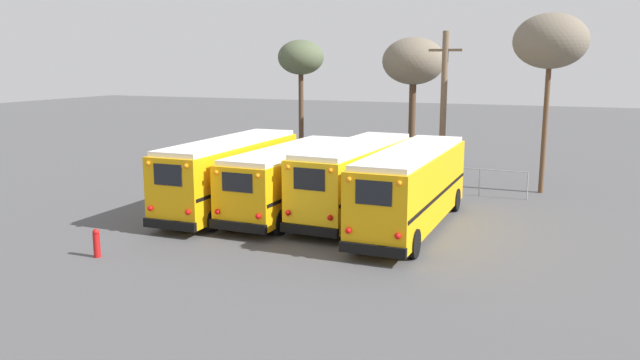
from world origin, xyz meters
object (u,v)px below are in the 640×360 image
(school_bus_1, at_px, (293,177))
(fire_hydrant, at_px, (97,243))
(bare_tree_0, at_px, (551,42))
(school_bus_2, at_px, (355,177))
(utility_pole, at_px, (443,108))
(school_bus_0, at_px, (231,173))
(bare_tree_1, at_px, (301,59))
(bare_tree_2, at_px, (414,63))
(school_bus_3, at_px, (412,186))

(school_bus_1, relative_size, fire_hydrant, 9.47)
(bare_tree_0, height_order, fire_hydrant, bare_tree_0)
(school_bus_2, bearing_deg, utility_pole, 76.20)
(utility_pole, bearing_deg, school_bus_0, -128.86)
(bare_tree_0, bearing_deg, school_bus_0, -142.94)
(bare_tree_1, relative_size, bare_tree_2, 0.99)
(school_bus_2, distance_m, bare_tree_2, 12.34)
(utility_pole, height_order, bare_tree_2, utility_pole)
(school_bus_2, xyz_separation_m, bare_tree_0, (7.37, 8.75, 6.00))
(utility_pole, xyz_separation_m, bare_tree_1, (-9.57, 2.36, 2.64))
(bare_tree_0, xyz_separation_m, fire_hydrant, (-13.86, -17.75, -7.28))
(school_bus_2, relative_size, bare_tree_1, 1.16)
(school_bus_2, relative_size, school_bus_3, 0.91)
(school_bus_2, xyz_separation_m, fire_hydrant, (-6.49, -9.00, -1.28))
(school_bus_1, height_order, bare_tree_1, bare_tree_1)
(bare_tree_0, bearing_deg, school_bus_1, -138.05)
(school_bus_0, xyz_separation_m, school_bus_2, (5.66, 1.09, 0.00))
(school_bus_0, relative_size, school_bus_2, 1.03)
(school_bus_3, bearing_deg, school_bus_2, 160.72)
(school_bus_2, bearing_deg, bare_tree_0, 49.90)
(school_bus_1, relative_size, bare_tree_1, 1.20)
(school_bus_0, bearing_deg, bare_tree_0, 37.06)
(bare_tree_1, xyz_separation_m, fire_hydrant, (0.98, -19.90, -6.45))
(school_bus_2, relative_size, fire_hydrant, 9.18)
(school_bus_1, bearing_deg, fire_hydrant, -113.10)
(school_bus_1, relative_size, school_bus_2, 1.03)
(school_bus_0, bearing_deg, bare_tree_1, 98.55)
(utility_pole, relative_size, bare_tree_0, 0.91)
(school_bus_1, xyz_separation_m, school_bus_3, (5.66, -0.57, 0.15))
(school_bus_0, distance_m, bare_tree_0, 17.40)
(school_bus_1, xyz_separation_m, school_bus_2, (2.83, 0.42, 0.14))
(fire_hydrant, bearing_deg, bare_tree_0, 52.01)
(school_bus_1, distance_m, bare_tree_2, 13.02)
(school_bus_3, xyz_separation_m, utility_pole, (-0.74, 9.53, 2.52))
(school_bus_1, bearing_deg, school_bus_0, -166.64)
(school_bus_1, height_order, school_bus_2, school_bus_2)
(bare_tree_0, relative_size, fire_hydrant, 8.95)
(bare_tree_1, bearing_deg, school_bus_3, -49.12)
(school_bus_0, distance_m, fire_hydrant, 8.05)
(school_bus_0, height_order, school_bus_3, school_bus_3)
(utility_pole, distance_m, bare_tree_0, 6.31)
(school_bus_3, xyz_separation_m, bare_tree_2, (-3.15, 12.29, 4.95))
(school_bus_2, bearing_deg, bare_tree_1, 124.40)
(school_bus_2, xyz_separation_m, school_bus_3, (2.83, -0.99, 0.01))
(bare_tree_0, bearing_deg, utility_pole, -177.72)
(school_bus_2, bearing_deg, school_bus_3, -19.28)
(school_bus_3, relative_size, bare_tree_0, 1.13)
(school_bus_3, height_order, bare_tree_1, bare_tree_1)
(bare_tree_1, bearing_deg, bare_tree_2, 3.13)
(utility_pole, height_order, fire_hydrant, utility_pole)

